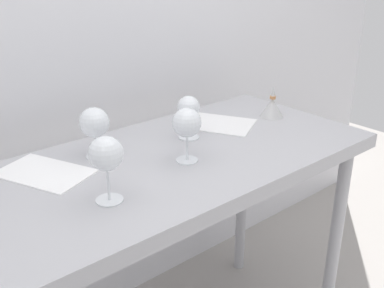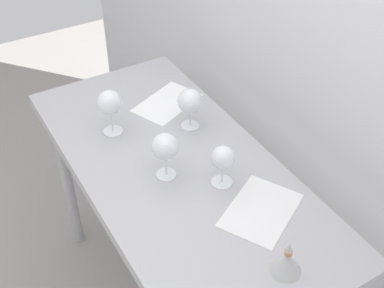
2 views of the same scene
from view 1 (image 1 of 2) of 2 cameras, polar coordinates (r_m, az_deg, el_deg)
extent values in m
cube|color=silver|center=(1.79, -13.19, 15.31)|extent=(3.80, 0.04, 2.60)
cube|color=#ACACB1|center=(1.50, -2.92, -2.27)|extent=(1.40, 0.64, 0.04)
cube|color=#ACACB1|center=(1.29, 6.05, -7.14)|extent=(1.40, 0.01, 0.05)
cylinder|color=#ACACB1|center=(2.00, 17.20, -11.26)|extent=(0.05, 0.05, 0.86)
cylinder|color=#ACACB1|center=(2.26, 6.19, -6.01)|extent=(0.05, 0.05, 0.86)
cylinder|color=white|center=(1.64, -0.41, 0.85)|extent=(0.07, 0.07, 0.00)
cylinder|color=white|center=(1.63, -0.42, 2.14)|extent=(0.01, 0.01, 0.08)
sphere|color=white|center=(1.60, -0.42, 4.53)|extent=(0.08, 0.08, 0.08)
cylinder|color=maroon|center=(1.61, -0.42, 4.06)|extent=(0.06, 0.06, 0.02)
cylinder|color=white|center=(1.26, -10.11, -6.79)|extent=(0.07, 0.07, 0.00)
cylinder|color=white|center=(1.23, -10.26, -4.80)|extent=(0.01, 0.01, 0.09)
sphere|color=white|center=(1.20, -10.55, -1.15)|extent=(0.09, 0.09, 0.09)
cylinder|color=maroon|center=(1.20, -10.49, -1.84)|extent=(0.06, 0.06, 0.02)
cylinder|color=white|center=(1.46, -0.63, -2.00)|extent=(0.07, 0.07, 0.00)
cylinder|color=white|center=(1.44, -0.63, -0.38)|extent=(0.01, 0.01, 0.09)
sphere|color=white|center=(1.41, -0.65, 2.66)|extent=(0.09, 0.09, 0.09)
cylinder|color=#5C0C20|center=(1.42, -0.65, 2.05)|extent=(0.06, 0.06, 0.03)
cylinder|color=white|center=(1.52, -11.59, -1.45)|extent=(0.07, 0.07, 0.00)
cylinder|color=white|center=(1.51, -11.70, -0.12)|extent=(0.01, 0.01, 0.07)
sphere|color=white|center=(1.48, -11.94, 2.62)|extent=(0.10, 0.10, 0.10)
cylinder|color=#5B101C|center=(1.49, -11.89, 2.01)|extent=(0.07, 0.07, 0.02)
cube|color=white|center=(1.78, 3.10, 2.53)|extent=(0.30, 0.33, 0.00)
cube|color=white|center=(1.45, -17.71, -3.36)|extent=(0.27, 0.32, 0.00)
cone|color=#B8B8B8|center=(1.87, 9.82, 4.42)|extent=(0.09, 0.09, 0.07)
cylinder|color=#C17F4C|center=(1.86, 9.91, 5.69)|extent=(0.02, 0.02, 0.01)
cone|color=#B8B8B8|center=(1.85, 9.96, 6.44)|extent=(0.02, 0.02, 0.04)
camera|label=2|loc=(2.15, 44.24, 33.45)|focal=47.86mm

